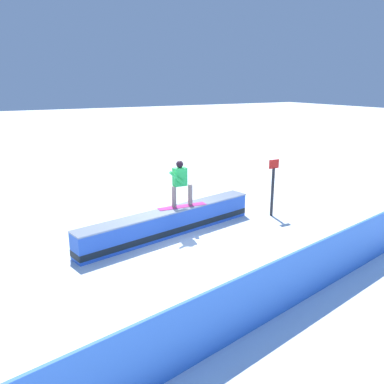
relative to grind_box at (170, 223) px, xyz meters
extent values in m
plane|color=white|center=(0.00, 0.00, -0.36)|extent=(120.00, 120.00, 0.00)
cube|color=blue|center=(0.00, 0.00, 0.02)|extent=(6.13, 1.77, 0.75)
cube|color=black|center=(0.00, 0.00, -0.17)|extent=(6.14, 1.78, 0.18)
cube|color=#8792A4|center=(0.00, 0.00, 0.41)|extent=(6.14, 1.83, 0.04)
cube|color=#C42E82|center=(-0.49, -0.10, 0.44)|extent=(1.56, 0.37, 0.01)
cylinder|color=gray|center=(-0.22, -0.12, 0.78)|extent=(0.15, 0.15, 0.66)
cylinder|color=gray|center=(-0.76, -0.08, 0.78)|extent=(0.15, 0.15, 0.66)
cube|color=green|center=(-0.41, -0.10, 1.38)|extent=(0.41, 0.26, 0.55)
sphere|color=black|center=(-0.41, -0.10, 1.77)|extent=(0.22, 0.22, 0.22)
cylinder|color=green|center=(-0.22, 0.05, 1.41)|extent=(0.47, 0.12, 0.44)
cylinder|color=green|center=(-0.52, -0.26, 1.41)|extent=(0.11, 0.10, 0.55)
cube|color=#3C78E8|center=(0.00, 4.96, 0.26)|extent=(11.00, 2.27, 1.23)
cylinder|color=#262628|center=(-3.87, 0.13, 0.48)|extent=(0.10, 0.10, 1.68)
cube|color=red|center=(-3.87, 0.13, 1.47)|extent=(0.40, 0.04, 0.30)
camera|label=1|loc=(4.95, 10.23, 4.14)|focal=37.17mm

